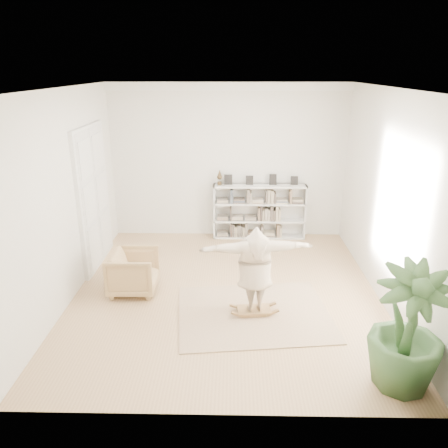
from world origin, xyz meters
name	(u,v)px	position (x,y,z in m)	size (l,w,h in m)	color
floor	(226,292)	(0.00, 0.00, 0.00)	(6.00, 6.00, 0.00)	tan
room_shell	(229,86)	(0.00, 2.94, 3.51)	(6.00, 6.00, 6.00)	silver
doors	(94,199)	(-2.70, 1.30, 1.40)	(0.09, 1.78, 2.92)	white
bookshelf	(259,212)	(0.74, 2.82, 0.64)	(2.20, 0.35, 1.64)	silver
armchair	(134,272)	(-1.69, 0.03, 0.39)	(0.84, 0.86, 0.78)	tan
rug	(254,313)	(0.48, -0.73, 0.01)	(2.50, 2.00, 0.02)	tan
rocker_board	(254,310)	(0.48, -0.73, 0.07)	(0.58, 0.39, 0.12)	brown
person	(255,267)	(0.48, -0.73, 0.87)	(1.81, 0.49, 1.47)	beige
houseplant	(407,329)	(2.30, -2.41, 0.84)	(0.94, 0.94, 1.69)	#35582C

